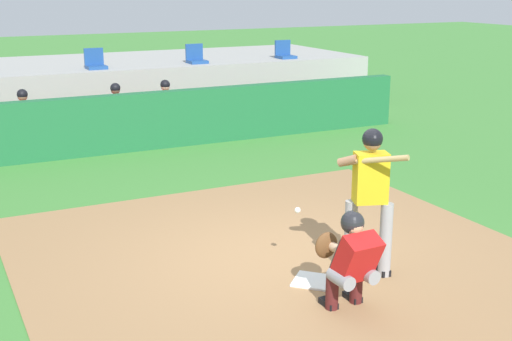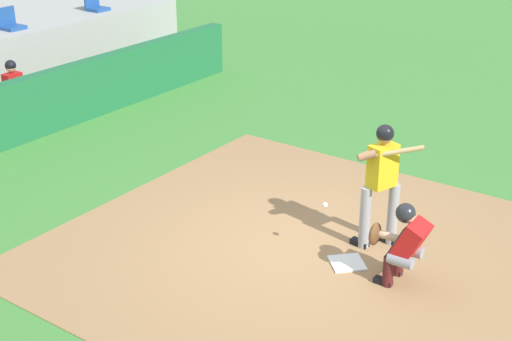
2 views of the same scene
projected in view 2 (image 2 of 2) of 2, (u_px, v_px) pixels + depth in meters
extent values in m
plane|color=#428438|center=(297.00, 247.00, 10.26)|extent=(80.00, 80.00, 0.00)
cube|color=#9E754C|center=(297.00, 247.00, 10.25)|extent=(6.40, 6.40, 0.01)
cube|color=white|center=(347.00, 263.00, 9.82)|extent=(0.62, 0.62, 0.02)
cylinder|color=#99999E|center=(365.00, 218.00, 10.08)|extent=(0.15, 0.15, 0.92)
cylinder|color=#99999E|center=(393.00, 215.00, 10.17)|extent=(0.15, 0.15, 0.92)
cube|color=gold|center=(383.00, 166.00, 9.82)|extent=(0.44, 0.35, 0.60)
sphere|color=#996B4C|center=(385.00, 136.00, 9.65)|extent=(0.21, 0.21, 0.21)
sphere|color=black|center=(385.00, 133.00, 9.64)|extent=(0.24, 0.24, 0.24)
cylinder|color=#996B4C|center=(368.00, 155.00, 9.61)|extent=(0.21, 0.27, 0.17)
cylinder|color=#996B4C|center=(376.00, 151.00, 9.75)|extent=(0.56, 0.32, 0.18)
cylinder|color=tan|center=(391.00, 153.00, 9.57)|extent=(0.49, 0.76, 0.24)
cube|color=black|center=(359.00, 243.00, 10.28)|extent=(0.14, 0.27, 0.09)
cube|color=black|center=(387.00, 239.00, 10.37)|extent=(0.14, 0.27, 0.09)
cylinder|color=gray|center=(400.00, 261.00, 9.10)|extent=(0.17, 0.33, 0.16)
cylinder|color=#4C1919|center=(388.00, 272.00, 9.26)|extent=(0.14, 0.14, 0.42)
cube|color=black|center=(383.00, 282.00, 9.36)|extent=(0.12, 0.24, 0.08)
cylinder|color=gray|center=(411.00, 250.00, 9.35)|extent=(0.17, 0.33, 0.16)
cylinder|color=#4C1919|center=(398.00, 261.00, 9.51)|extent=(0.14, 0.14, 0.42)
cube|color=black|center=(393.00, 271.00, 9.61)|extent=(0.12, 0.24, 0.08)
cube|color=red|center=(411.00, 241.00, 9.11)|extent=(0.41, 0.45, 0.57)
cube|color=#2D2D33|center=(402.00, 238.00, 9.17)|extent=(0.39, 0.26, 0.45)
sphere|color=tan|center=(407.00, 215.00, 9.02)|extent=(0.21, 0.21, 0.21)
sphere|color=#232328|center=(406.00, 213.00, 9.02)|extent=(0.25, 0.25, 0.25)
cylinder|color=tan|center=(393.00, 237.00, 9.20)|extent=(0.11, 0.45, 0.10)
ellipsoid|color=brown|center=(375.00, 234.00, 9.28)|extent=(0.28, 0.13, 0.30)
sphere|color=white|center=(325.00, 205.00, 9.71)|extent=(0.07, 0.07, 0.07)
cylinder|color=#939399|center=(17.00, 103.00, 14.63)|extent=(0.15, 0.40, 0.15)
cylinder|color=#939399|center=(25.00, 117.00, 14.63)|extent=(0.13, 0.13, 0.45)
cube|color=maroon|center=(28.00, 126.00, 14.67)|extent=(0.11, 0.24, 0.08)
cylinder|color=#939399|center=(27.00, 99.00, 14.82)|extent=(0.15, 0.40, 0.15)
cylinder|color=#939399|center=(35.00, 114.00, 14.82)|extent=(0.13, 0.13, 0.45)
cube|color=maroon|center=(38.00, 123.00, 14.87)|extent=(0.11, 0.24, 0.08)
cube|color=red|center=(13.00, 86.00, 14.73)|extent=(0.36, 0.22, 0.54)
sphere|color=tan|center=(11.00, 67.00, 14.58)|extent=(0.20, 0.20, 0.20)
sphere|color=black|center=(10.00, 65.00, 14.56)|extent=(0.22, 0.22, 0.22)
cylinder|color=tan|center=(10.00, 95.00, 14.55)|extent=(0.09, 0.41, 0.22)
cylinder|color=tan|center=(27.00, 90.00, 14.85)|extent=(0.09, 0.41, 0.22)
cube|color=#1E478C|center=(13.00, 28.00, 16.56)|extent=(0.46, 0.46, 0.08)
cube|color=#1E478C|center=(6.00, 16.00, 16.57)|extent=(0.46, 0.06, 0.40)
cube|color=#1E478C|center=(98.00, 9.00, 18.51)|extent=(0.46, 0.46, 0.08)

